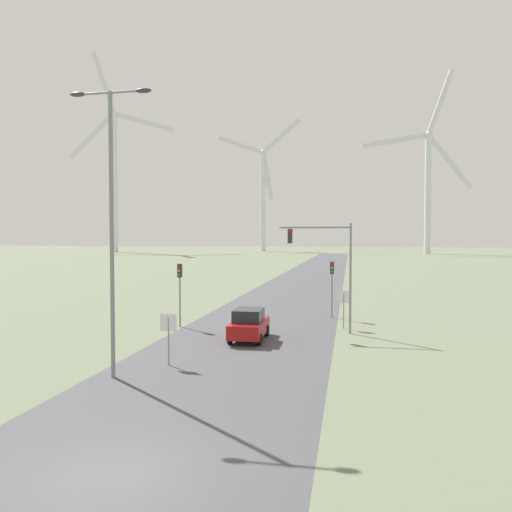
# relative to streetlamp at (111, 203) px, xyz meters

# --- Properties ---
(ground_plane) EXTENTS (600.00, 600.00, 0.00)m
(ground_plane) POSITION_rel_streetlamp_xyz_m (4.03, -8.10, -7.42)
(ground_plane) COLOR #667056
(road_surface) EXTENTS (10.00, 240.00, 0.01)m
(road_surface) POSITION_rel_streetlamp_xyz_m (4.03, 39.90, -7.41)
(road_surface) COLOR #47474C
(road_surface) RESTS_ON ground
(streetlamp) EXTENTS (3.65, 0.32, 12.09)m
(streetlamp) POSITION_rel_streetlamp_xyz_m (0.00, 0.00, 0.00)
(streetlamp) COLOR gray
(streetlamp) RESTS_ON ground
(stop_sign_near) EXTENTS (0.81, 0.07, 2.41)m
(stop_sign_near) POSITION_rel_streetlamp_xyz_m (1.60, 2.34, -5.74)
(stop_sign_near) COLOR gray
(stop_sign_near) RESTS_ON ground
(stop_sign_far) EXTENTS (0.81, 0.07, 2.48)m
(stop_sign_far) POSITION_rel_streetlamp_xyz_m (9.49, 13.26, -5.68)
(stop_sign_far) COLOR gray
(stop_sign_far) RESTS_ON ground
(traffic_light_post_near_left) EXTENTS (0.28, 0.34, 4.19)m
(traffic_light_post_near_left) POSITION_rel_streetlamp_xyz_m (-1.22, 11.92, -4.35)
(traffic_light_post_near_left) COLOR gray
(traffic_light_post_near_left) RESTS_ON ground
(traffic_light_post_near_right) EXTENTS (0.28, 0.34, 4.16)m
(traffic_light_post_near_right) POSITION_rel_streetlamp_xyz_m (8.57, 17.49, -4.38)
(traffic_light_post_near_right) COLOR gray
(traffic_light_post_near_right) RESTS_ON ground
(traffic_light_mast_overhead) EXTENTS (4.48, 0.35, 6.82)m
(traffic_light_mast_overhead) POSITION_rel_streetlamp_xyz_m (8.46, 11.64, -2.61)
(traffic_light_mast_overhead) COLOR gray
(traffic_light_mast_overhead) RESTS_ON ground
(car_approaching) EXTENTS (1.88, 4.13, 1.83)m
(car_approaching) POSITION_rel_streetlamp_xyz_m (4.15, 8.57, -6.50)
(car_approaching) COLOR maroon
(car_approaching) RESTS_ON ground
(wind_turbine_far_left) EXTENTS (36.10, 19.68, 77.90)m
(wind_turbine_far_left) POSITION_rel_streetlamp_xyz_m (-82.02, 164.73, 26.30)
(wind_turbine_far_left) COLOR silver
(wind_turbine_far_left) RESTS_ON ground
(wind_turbine_left) EXTENTS (35.18, 2.60, 55.34)m
(wind_turbine_left) POSITION_rel_streetlamp_xyz_m (-26.57, 188.63, 18.75)
(wind_turbine_left) COLOR silver
(wind_turbine_left) RESTS_ON ground
(wind_turbine_center) EXTENTS (39.53, 10.88, 65.48)m
(wind_turbine_center) POSITION_rel_streetlamp_xyz_m (36.80, 166.52, 19.69)
(wind_turbine_center) COLOR silver
(wind_turbine_center) RESTS_ON ground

